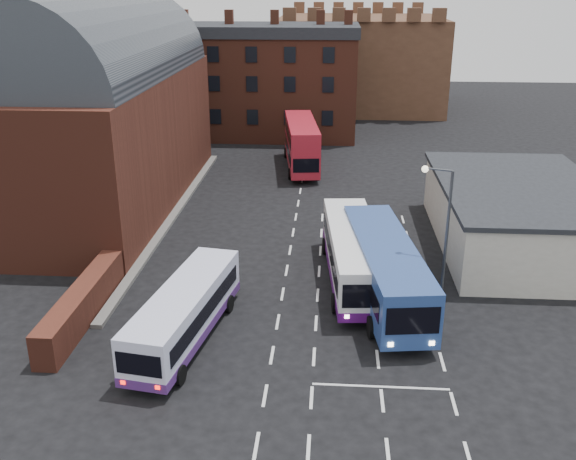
# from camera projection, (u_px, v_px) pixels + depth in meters

# --- Properties ---
(ground) EXTENTS (180.00, 180.00, 0.00)m
(ground) POSITION_uv_depth(u_px,v_px,m) (274.00, 346.00, 31.23)
(ground) COLOR black
(railway_station) EXTENTS (12.00, 28.00, 16.00)m
(railway_station) POSITION_uv_depth(u_px,v_px,m) (96.00, 107.00, 49.00)
(railway_station) COLOR #602B1E
(railway_station) RESTS_ON ground
(forecourt_wall) EXTENTS (1.20, 10.00, 1.80)m
(forecourt_wall) POSITION_uv_depth(u_px,v_px,m) (82.00, 304.00, 33.43)
(forecourt_wall) COLOR #602B1E
(forecourt_wall) RESTS_ON ground
(cream_building) EXTENTS (10.40, 16.40, 4.25)m
(cream_building) POSITION_uv_depth(u_px,v_px,m) (518.00, 215.00, 42.47)
(cream_building) COLOR beige
(cream_building) RESTS_ON ground
(brick_terrace) EXTENTS (22.00, 10.00, 11.00)m
(brick_terrace) POSITION_uv_depth(u_px,v_px,m) (258.00, 86.00, 72.39)
(brick_terrace) COLOR brown
(brick_terrace) RESTS_ON ground
(castle_keep) EXTENTS (22.00, 22.00, 12.00)m
(castle_keep) POSITION_uv_depth(u_px,v_px,m) (359.00, 62.00, 90.00)
(castle_keep) COLOR brown
(castle_keep) RESTS_ON ground
(bus_white_outbound) EXTENTS (3.93, 10.43, 2.78)m
(bus_white_outbound) POSITION_uv_depth(u_px,v_px,m) (185.00, 310.00, 31.24)
(bus_white_outbound) COLOR white
(bus_white_outbound) RESTS_ON ground
(bus_white_inbound) EXTENTS (3.70, 11.94, 3.21)m
(bus_white_inbound) POSITION_uv_depth(u_px,v_px,m) (353.00, 252.00, 37.29)
(bus_white_inbound) COLOR white
(bus_white_inbound) RESTS_ON ground
(bus_blue) EXTENTS (4.45, 12.78, 3.41)m
(bus_blue) POSITION_uv_depth(u_px,v_px,m) (385.00, 267.00, 35.07)
(bus_blue) COLOR #29468A
(bus_blue) RESTS_ON ground
(bus_red_double) EXTENTS (3.91, 11.45, 4.49)m
(bus_red_double) POSITION_uv_depth(u_px,v_px,m) (301.00, 144.00, 59.94)
(bus_red_double) COLOR #B61E2D
(bus_red_double) RESTS_ON ground
(street_lamp) EXTENTS (1.56, 0.68, 7.97)m
(street_lamp) POSITION_uv_depth(u_px,v_px,m) (442.00, 227.00, 32.88)
(street_lamp) COLOR #45484D
(street_lamp) RESTS_ON ground
(pedestrian_red) EXTENTS (0.69, 0.59, 1.61)m
(pedestrian_red) POSITION_uv_depth(u_px,v_px,m) (121.00, 366.00, 28.20)
(pedestrian_red) COLOR maroon
(pedestrian_red) RESTS_ON ground
(pedestrian_beige) EXTENTS (0.91, 0.83, 1.50)m
(pedestrian_beige) POSITION_uv_depth(u_px,v_px,m) (167.00, 364.00, 28.45)
(pedestrian_beige) COLOR tan
(pedestrian_beige) RESTS_ON ground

